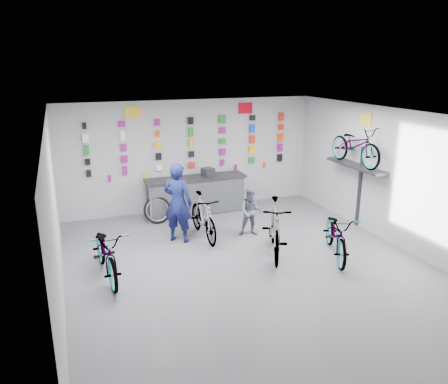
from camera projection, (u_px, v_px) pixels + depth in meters
name	position (u px, v px, depth m)	size (l,w,h in m)	color
floor	(249.00, 267.00, 8.73)	(8.00, 8.00, 0.00)	#545459
ceiling	(252.00, 116.00, 7.88)	(8.00, 8.00, 0.00)	white
wall_back	(191.00, 155.00, 11.89)	(7.00, 7.00, 0.00)	#ABABAD
wall_front	(402.00, 296.00, 4.72)	(7.00, 7.00, 0.00)	#ABABAD
wall_left	(55.00, 218.00, 7.12)	(8.00, 8.00, 0.00)	#ABABAD
wall_right	(397.00, 179.00, 9.49)	(8.00, 8.00, 0.00)	#ABABAD
counter	(196.00, 196.00, 11.77)	(2.70, 0.66, 1.00)	black
merch_wall	(196.00, 144.00, 11.79)	(5.56, 0.08, 1.56)	black
wall_bracket	(356.00, 169.00, 10.52)	(0.39, 1.90, 2.00)	#333338
sign_left	(133.00, 112.00, 11.02)	(0.42, 0.02, 0.30)	yellow
sign_right	(245.00, 108.00, 12.07)	(0.42, 0.02, 0.30)	red
sign_side	(366.00, 119.00, 10.24)	(0.02, 0.40, 0.30)	yellow
bike_left	(106.00, 252.00, 8.20)	(0.67, 1.93, 1.01)	gray
bike_center	(275.00, 228.00, 9.15)	(0.55, 1.96, 1.18)	gray
bike_right	(337.00, 234.00, 9.09)	(0.66, 1.88, 0.99)	gray
bike_service	(203.00, 217.00, 10.05)	(0.49, 1.74, 1.05)	gray
bike_wall	(356.00, 145.00, 10.33)	(0.63, 1.80, 0.95)	gray
clerk	(178.00, 203.00, 9.76)	(0.67, 0.44, 1.83)	#13194E
customer	(251.00, 212.00, 10.19)	(0.56, 0.44, 1.16)	slate
spare_wheel	(157.00, 210.00, 11.09)	(0.73, 0.37, 0.68)	black
register	(208.00, 172.00, 11.71)	(0.28, 0.30, 0.22)	black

